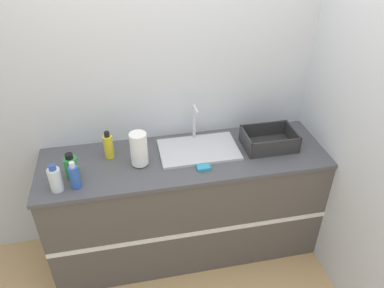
{
  "coord_description": "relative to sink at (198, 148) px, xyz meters",
  "views": [
    {
      "loc": [
        -0.39,
        -1.84,
        2.48
      ],
      "look_at": [
        0.04,
        0.27,
        1.04
      ],
      "focal_mm": 35.0,
      "sensor_mm": 36.0,
      "label": 1
    }
  ],
  "objects": [
    {
      "name": "wall_right",
      "position": [
        0.94,
        -0.06,
        0.36
      ],
      "size": [
        0.06,
        2.61,
        2.6
      ],
      "color": "silver",
      "rests_on": "ground_plane"
    },
    {
      "name": "sink",
      "position": [
        0.0,
        0.0,
        0.0
      ],
      "size": [
        0.57,
        0.36,
        0.3
      ],
      "color": "silver",
      "rests_on": "counter_cabinet"
    },
    {
      "name": "paper_towel_roll",
      "position": [
        -0.43,
        -0.08,
        0.11
      ],
      "size": [
        0.12,
        0.12,
        0.25
      ],
      "color": "#4C4C51",
      "rests_on": "counter_cabinet"
    },
    {
      "name": "bottle_clear",
      "position": [
        -0.97,
        -0.25,
        0.07
      ],
      "size": [
        0.08,
        0.08,
        0.2
      ],
      "color": "silver",
      "rests_on": "counter_cabinet"
    },
    {
      "name": "sponge",
      "position": [
        -0.01,
        -0.23,
        -0.01
      ],
      "size": [
        0.09,
        0.06,
        0.02
      ],
      "color": "#3399BF",
      "rests_on": "counter_cabinet"
    },
    {
      "name": "ground_plane",
      "position": [
        -0.11,
        -0.36,
        -0.94
      ],
      "size": [
        12.0,
        12.0,
        0.0
      ],
      "primitive_type": "plane",
      "color": "tan"
    },
    {
      "name": "bottle_green",
      "position": [
        -0.88,
        -0.14,
        0.06
      ],
      "size": [
        0.09,
        0.09,
        0.19
      ],
      "color": "#2D8C3D",
      "rests_on": "counter_cabinet"
    },
    {
      "name": "bottle_yellow",
      "position": [
        -0.64,
        0.05,
        0.07
      ],
      "size": [
        0.07,
        0.07,
        0.21
      ],
      "color": "yellow",
      "rests_on": "counter_cabinet"
    },
    {
      "name": "bottle_blue",
      "position": [
        -0.85,
        -0.25,
        0.07
      ],
      "size": [
        0.06,
        0.06,
        0.19
      ],
      "color": "#2D56B7",
      "rests_on": "counter_cabinet"
    },
    {
      "name": "counter_cabinet",
      "position": [
        -0.11,
        -0.06,
        -0.48
      ],
      "size": [
        2.07,
        0.63,
        0.92
      ],
      "color": "#514C47",
      "rests_on": "ground_plane"
    },
    {
      "name": "dish_rack",
      "position": [
        0.52,
        -0.05,
        0.03
      ],
      "size": [
        0.38,
        0.27,
        0.13
      ],
      "color": "#2D2D2D",
      "rests_on": "counter_cabinet"
    },
    {
      "name": "wall_back",
      "position": [
        -0.11,
        0.28,
        0.36
      ],
      "size": [
        4.44,
        0.06,
        2.6
      ],
      "color": "silver",
      "rests_on": "ground_plane"
    }
  ]
}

